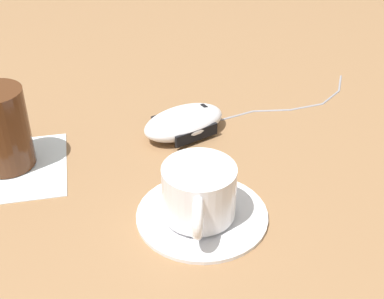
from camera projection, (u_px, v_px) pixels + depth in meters
ground_plane at (100, 190)px, 0.60m from camera, size 3.00×3.00×0.00m
saucer at (202, 214)px, 0.56m from camera, size 0.14×0.14×0.01m
coffee_cup at (199, 192)px, 0.54m from camera, size 0.08×0.10×0.06m
computer_mouse at (184, 122)px, 0.69m from camera, size 0.13×0.11×0.03m
mouse_cable at (298, 101)px, 0.77m from camera, size 0.20×0.13×0.00m
napkin_under_glass at (10, 168)px, 0.63m from camera, size 0.15×0.15×0.00m
drinking_glass at (1, 129)px, 0.61m from camera, size 0.06×0.06×0.10m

